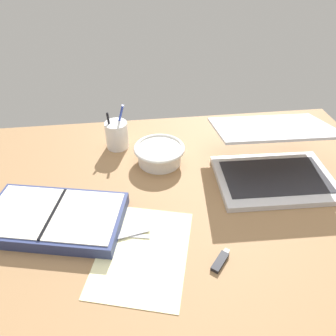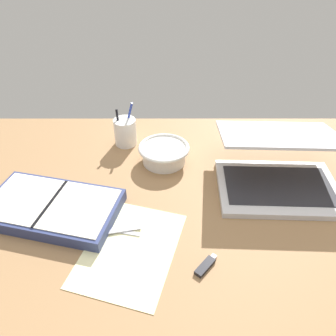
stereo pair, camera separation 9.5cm
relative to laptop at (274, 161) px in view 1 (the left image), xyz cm
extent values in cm
cube|color=#936D47|center=(-31.47, -9.57, -6.46)|extent=(140.00, 100.00, 2.00)
cube|color=silver|center=(-0.12, -3.28, -4.56)|extent=(36.05, 25.74, 1.80)
cube|color=#232328|center=(-0.12, -3.28, -3.54)|extent=(31.58, 18.74, 0.24)
cube|color=silver|center=(0.23, 6.13, 8.24)|extent=(36.03, 25.27, 6.39)
cube|color=silver|center=(0.21, 5.67, 8.13)|extent=(33.13, 22.68, 5.36)
cylinder|color=silver|center=(-34.15, 11.39, -2.80)|extent=(14.26, 14.26, 5.33)
torus|color=silver|center=(-34.15, 11.39, -0.13)|extent=(16.78, 16.78, 1.34)
cylinder|color=white|center=(-47.89, 22.24, -0.70)|extent=(7.77, 7.77, 9.51)
cylinder|color=black|center=(-49.93, 21.60, 1.71)|extent=(1.62, 3.43, 12.26)
cylinder|color=#233899|center=(-46.86, 24.11, 2.97)|extent=(4.70, 2.98, 14.50)
cube|color=navy|center=(-64.53, -12.65, -3.68)|extent=(39.46, 27.99, 3.56)
cube|color=silver|center=(-72.94, -10.67, -1.75)|extent=(20.36, 21.67, 0.30)
cube|color=silver|center=(-56.13, -14.64, -1.75)|extent=(20.36, 21.67, 0.30)
cube|color=black|center=(-64.53, -12.65, -1.60)|extent=(5.00, 18.04, 0.30)
cube|color=#B7B7BC|center=(-45.21, -19.71, -4.86)|extent=(10.81, 3.33, 0.30)
cube|color=#B7B7BC|center=(-45.21, -19.71, -5.16)|extent=(10.79, 3.50, 0.30)
torus|color=#232328|center=(-51.75, -21.04, -5.16)|extent=(3.90, 3.90, 0.70)
torus|color=#232328|center=(-51.73, -18.27, -5.16)|extent=(3.90, 3.90, 0.70)
cube|color=#F4EFB2|center=(-42.12, -25.15, -5.38)|extent=(28.75, 33.90, 0.16)
cube|color=black|center=(-24.25, -30.61, -4.96)|extent=(5.40, 5.88, 1.00)
cube|color=silver|center=(-21.93, -27.86, -4.96)|extent=(1.69, 1.69, 0.60)
camera|label=1|loc=(-42.32, -76.23, 59.60)|focal=35.00mm
camera|label=2|loc=(-32.84, -76.82, 59.60)|focal=35.00mm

